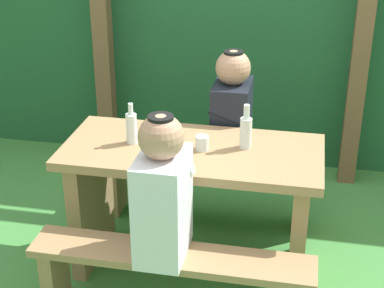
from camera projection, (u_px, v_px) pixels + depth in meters
The scene contains 13 objects.
ground_plane at pixel (192, 265), 3.57m from camera, with size 12.00×12.00×0.00m, color #42873E.
hedge_backdrop at pixel (240, 10), 4.87m from camera, with size 6.40×1.07×2.15m, color #205730.
pergola_post_left at pixel (103, 39), 4.43m from camera, with size 0.12×0.12×1.96m, color brown.
pergola_post_right at pixel (361, 53), 4.11m from camera, with size 0.12×0.12×1.96m, color brown.
picnic_table at pixel (192, 188), 3.35m from camera, with size 1.40×0.64×0.77m.
bench_near at pixel (171, 274), 2.97m from camera, with size 1.40×0.24×0.45m.
bench_far at pixel (208, 176), 3.89m from camera, with size 1.40×0.24×0.45m.
person_white_shirt at pixel (163, 192), 2.78m from camera, with size 0.25×0.35×0.72m.
person_black_coat at pixel (232, 112), 3.67m from camera, with size 0.25×0.35×0.72m.
drinking_glass at pixel (202, 143), 3.20m from camera, with size 0.07×0.07×0.08m, color silver.
bottle_left at pixel (246, 131), 3.20m from camera, with size 0.06×0.06×0.25m.
bottle_right at pixel (131, 128), 3.26m from camera, with size 0.06×0.06×0.23m.
cell_phone at pixel (154, 140), 3.32m from camera, with size 0.07×0.14×0.01m, color silver.
Camera 1 is at (0.57, -2.87, 2.17)m, focal length 56.43 mm.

